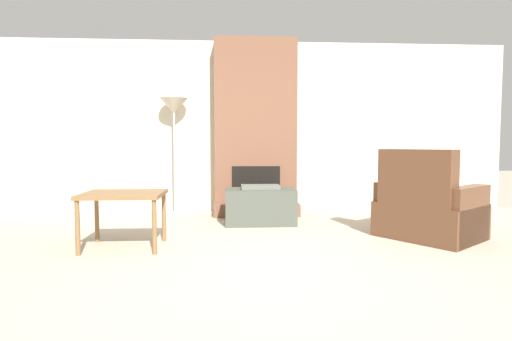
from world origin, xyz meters
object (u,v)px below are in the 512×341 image
at_px(armchair, 426,212).
at_px(floor_lamp_left, 174,111).
at_px(ottoman, 260,206).
at_px(side_table, 123,199).

bearing_deg(armchair, floor_lamp_left, 22.66).
xyz_separation_m(ottoman, side_table, (-1.44, -1.11, 0.25)).
relative_size(armchair, side_table, 1.61).
relative_size(ottoman, armchair, 0.71).
height_order(ottoman, armchair, armchair).
distance_m(ottoman, floor_lamp_left, 1.96).
bearing_deg(armchair, ottoman, 25.79).
bearing_deg(floor_lamp_left, side_table, -96.61).
xyz_separation_m(ottoman, floor_lamp_left, (-1.21, 0.85, 1.28)).
bearing_deg(ottoman, floor_lamp_left, 144.86).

